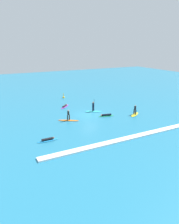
{
  "coord_description": "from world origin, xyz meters",
  "views": [
    {
      "loc": [
        -15.28,
        -29.51,
        11.17
      ],
      "look_at": [
        0.0,
        0.0,
        0.5
      ],
      "focal_mm": 33.84,
      "sensor_mm": 36.0,
      "label": 1
    }
  ],
  "objects_px": {
    "surfer_on_purple_board": "(65,106)",
    "marker_buoy": "(64,97)",
    "surfer_on_green_board": "(106,115)",
    "surfer_on_teal_board": "(93,109)",
    "surfer_on_blue_board": "(48,140)",
    "surfer_on_yellow_board": "(135,113)",
    "surfer_on_orange_board": "(68,118)"
  },
  "relations": [
    {
      "from": "surfer_on_orange_board",
      "to": "surfer_on_purple_board",
      "type": "height_order",
      "value": "surfer_on_orange_board"
    },
    {
      "from": "surfer_on_orange_board",
      "to": "surfer_on_teal_board",
      "type": "relative_size",
      "value": 1.02
    },
    {
      "from": "surfer_on_purple_board",
      "to": "marker_buoy",
      "type": "xyz_separation_m",
      "value": [
        2.26,
        6.63,
        0.03
      ]
    },
    {
      "from": "surfer_on_blue_board",
      "to": "surfer_on_teal_board",
      "type": "height_order",
      "value": "surfer_on_teal_board"
    },
    {
      "from": "surfer_on_green_board",
      "to": "surfer_on_orange_board",
      "type": "xyz_separation_m",
      "value": [
        -6.24,
        0.88,
        0.24
      ]
    },
    {
      "from": "surfer_on_orange_board",
      "to": "surfer_on_yellow_board",
      "type": "bearing_deg",
      "value": -160.8
    },
    {
      "from": "surfer_on_green_board",
      "to": "surfer_on_orange_board",
      "type": "bearing_deg",
      "value": 4.35
    },
    {
      "from": "surfer_on_orange_board",
      "to": "surfer_on_yellow_board",
      "type": "relative_size",
      "value": 1.12
    },
    {
      "from": "surfer_on_teal_board",
      "to": "surfer_on_blue_board",
      "type": "bearing_deg",
      "value": -116.78
    },
    {
      "from": "surfer_on_green_board",
      "to": "surfer_on_purple_board",
      "type": "xyz_separation_m",
      "value": [
        -4.05,
        8.17,
        -0.03
      ]
    },
    {
      "from": "surfer_on_green_board",
      "to": "surfer_on_blue_board",
      "type": "xyz_separation_m",
      "value": [
        -11.15,
        -4.59,
        -0.02
      ]
    },
    {
      "from": "surfer_on_blue_board",
      "to": "surfer_on_green_board",
      "type": "bearing_deg",
      "value": 22.13
    },
    {
      "from": "surfer_on_orange_board",
      "to": "surfer_on_yellow_board",
      "type": "height_order",
      "value": "surfer_on_orange_board"
    },
    {
      "from": "surfer_on_teal_board",
      "to": "surfer_on_purple_board",
      "type": "distance_m",
      "value": 6.04
    },
    {
      "from": "surfer_on_blue_board",
      "to": "surfer_on_purple_board",
      "type": "xyz_separation_m",
      "value": [
        7.1,
        12.77,
        -0.0
      ]
    },
    {
      "from": "surfer_on_green_board",
      "to": "surfer_on_blue_board",
      "type": "distance_m",
      "value": 12.06
    },
    {
      "from": "surfer_on_blue_board",
      "to": "surfer_on_yellow_board",
      "type": "relative_size",
      "value": 0.95
    },
    {
      "from": "surfer_on_green_board",
      "to": "surfer_on_purple_board",
      "type": "distance_m",
      "value": 9.12
    },
    {
      "from": "marker_buoy",
      "to": "surfer_on_purple_board",
      "type": "bearing_deg",
      "value": -108.82
    },
    {
      "from": "marker_buoy",
      "to": "surfer_on_yellow_board",
      "type": "bearing_deg",
      "value": -68.55
    },
    {
      "from": "surfer_on_orange_board",
      "to": "surfer_on_teal_board",
      "type": "distance_m",
      "value": 5.99
    },
    {
      "from": "surfer_on_blue_board",
      "to": "surfer_on_yellow_board",
      "type": "height_order",
      "value": "surfer_on_yellow_board"
    },
    {
      "from": "surfer_on_purple_board",
      "to": "surfer_on_green_board",
      "type": "bearing_deg",
      "value": -107.9
    },
    {
      "from": "surfer_on_purple_board",
      "to": "marker_buoy",
      "type": "relative_size",
      "value": 2.22
    },
    {
      "from": "surfer_on_green_board",
      "to": "surfer_on_yellow_board",
      "type": "relative_size",
      "value": 0.99
    },
    {
      "from": "surfer_on_blue_board",
      "to": "surfer_on_orange_board",
      "type": "relative_size",
      "value": 0.84
    },
    {
      "from": "surfer_on_orange_board",
      "to": "marker_buoy",
      "type": "xyz_separation_m",
      "value": [
        4.45,
        13.92,
        -0.24
      ]
    },
    {
      "from": "surfer_on_teal_board",
      "to": "marker_buoy",
      "type": "bearing_deg",
      "value": 122.0
    },
    {
      "from": "surfer_on_orange_board",
      "to": "marker_buoy",
      "type": "relative_size",
      "value": 2.61
    },
    {
      "from": "surfer_on_blue_board",
      "to": "surfer_on_orange_board",
      "type": "height_order",
      "value": "surfer_on_orange_board"
    },
    {
      "from": "surfer_on_green_board",
      "to": "surfer_on_teal_board",
      "type": "relative_size",
      "value": 0.9
    },
    {
      "from": "surfer_on_teal_board",
      "to": "marker_buoy",
      "type": "relative_size",
      "value": 2.56
    }
  ]
}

